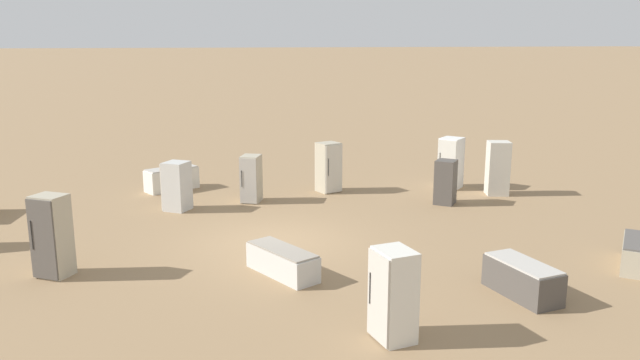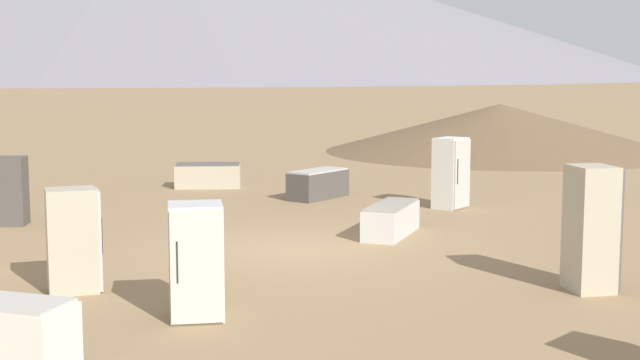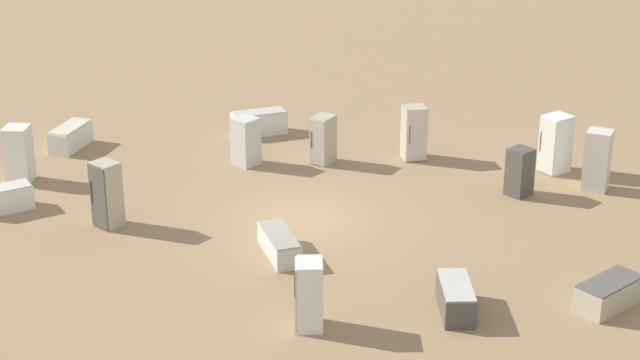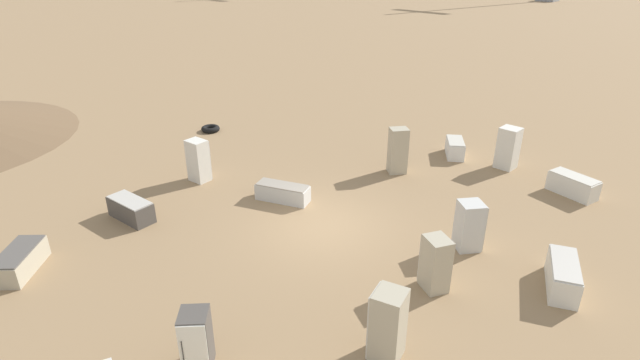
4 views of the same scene
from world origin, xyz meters
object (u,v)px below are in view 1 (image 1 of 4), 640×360
at_px(discarded_fridge_8, 451,163).
at_px(discarded_fridge_9, 177,186).
at_px(discarded_fridge_1, 498,168).
at_px(discarded_fridge_10, 446,182).
at_px(discarded_fridge_5, 172,179).
at_px(discarded_fridge_4, 329,167).
at_px(discarded_fridge_14, 52,236).
at_px(discarded_fridge_11, 393,295).
at_px(discarded_fridge_13, 282,261).
at_px(discarded_fridge_0, 251,179).
at_px(discarded_fridge_2, 522,279).

height_order(discarded_fridge_8, discarded_fridge_9, discarded_fridge_8).
distance_m(discarded_fridge_1, discarded_fridge_10, 2.34).
height_order(discarded_fridge_5, discarded_fridge_9, discarded_fridge_9).
bearing_deg(discarded_fridge_4, discarded_fridge_14, 18.42).
xyz_separation_m(discarded_fridge_1, discarded_fridge_4, (2.24, 5.20, -0.05)).
xyz_separation_m(discarded_fridge_9, discarded_fridge_14, (-4.70, 3.19, 0.16)).
bearing_deg(discarded_fridge_8, discarded_fridge_11, 107.83).
bearing_deg(discarded_fridge_5, discarded_fridge_10, -143.50).
relative_size(discarded_fridge_1, discarded_fridge_14, 0.99).
xyz_separation_m(discarded_fridge_8, discarded_fridge_13, (-6.12, 7.84, -0.58)).
height_order(discarded_fridge_4, discarded_fridge_14, discarded_fridge_14).
relative_size(discarded_fridge_0, discarded_fridge_4, 0.89).
bearing_deg(discarded_fridge_9, discarded_fridge_2, -107.57).
bearing_deg(discarded_fridge_2, discarded_fridge_14, -29.85).
distance_m(discarded_fridge_0, discarded_fridge_13, 6.58).
distance_m(discarded_fridge_1, discarded_fridge_4, 5.66).
relative_size(discarded_fridge_4, discarded_fridge_14, 0.93).
bearing_deg(discarded_fridge_2, discarded_fridge_10, -112.63).
bearing_deg(discarded_fridge_0, discarded_fridge_4, -141.01).
bearing_deg(discarded_fridge_1, discarded_fridge_14, -144.84).
bearing_deg(discarded_fridge_5, discarded_fridge_0, -160.82).
relative_size(discarded_fridge_2, discarded_fridge_13, 0.86).
bearing_deg(discarded_fridge_11, discarded_fridge_8, -39.51).
bearing_deg(discarded_fridge_8, discarded_fridge_1, 179.55).
height_order(discarded_fridge_8, discarded_fridge_10, discarded_fridge_8).
height_order(discarded_fridge_1, discarded_fridge_13, discarded_fridge_1).
height_order(discarded_fridge_4, discarded_fridge_11, discarded_fridge_4).
relative_size(discarded_fridge_1, discarded_fridge_13, 0.90).
bearing_deg(discarded_fridge_14, discarded_fridge_8, -121.83).
bearing_deg(discarded_fridge_14, discarded_fridge_4, -108.68).
distance_m(discarded_fridge_10, discarded_fridge_13, 7.83).
bearing_deg(discarded_fridge_0, discarded_fridge_11, 119.95).
distance_m(discarded_fridge_13, discarded_fridge_14, 5.04).
bearing_deg(discarded_fridge_2, discarded_fridge_4, -90.64).
height_order(discarded_fridge_4, discarded_fridge_13, discarded_fridge_4).
relative_size(discarded_fridge_1, discarded_fridge_11, 1.11).
bearing_deg(discarded_fridge_11, discarded_fridge_5, 6.61).
bearing_deg(discarded_fridge_10, discarded_fridge_14, -122.02).
height_order(discarded_fridge_1, discarded_fridge_5, discarded_fridge_1).
bearing_deg(discarded_fridge_0, discarded_fridge_2, 139.60).
relative_size(discarded_fridge_2, discarded_fridge_4, 1.02).
xyz_separation_m(discarded_fridge_0, discarded_fridge_8, (-0.40, -7.03, 0.14)).
xyz_separation_m(discarded_fridge_4, discarded_fridge_8, (-0.89, -4.21, 0.04)).
xyz_separation_m(discarded_fridge_1, discarded_fridge_11, (-8.34, 7.87, -0.09)).
height_order(discarded_fridge_1, discarded_fridge_4, discarded_fridge_1).
height_order(discarded_fridge_0, discarded_fridge_13, discarded_fridge_0).
height_order(discarded_fridge_2, discarded_fridge_11, discarded_fridge_11).
relative_size(discarded_fridge_0, discarded_fridge_14, 0.82).
xyz_separation_m(discarded_fridge_1, discarded_fridge_9, (1.49, 10.38, -0.15)).
height_order(discarded_fridge_0, discarded_fridge_1, discarded_fridge_1).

